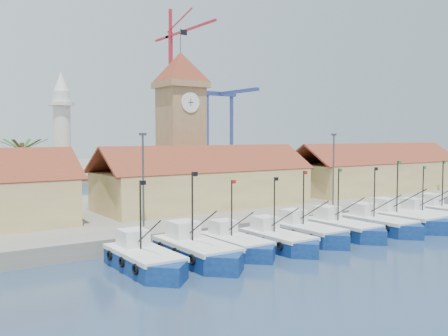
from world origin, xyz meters
TOP-DOWN VIEW (x-y plane):
  - ground at (0.00, 0.00)m, footprint 400.00×400.00m
  - quay at (0.00, 24.00)m, footprint 140.00×32.00m
  - terminal at (0.00, 110.00)m, footprint 240.00×80.00m
  - boat_0 at (-16.42, 2.14)m, footprint 3.49×9.57m
  - boat_1 at (-11.76, 2.18)m, footprint 3.73×10.22m
  - boat_2 at (-7.40, 2.90)m, footprint 3.26×8.92m
  - boat_3 at (-3.17, 2.12)m, footprint 3.31×9.07m
  - boat_4 at (1.39, 3.09)m, footprint 3.48×9.54m
  - boat_5 at (5.83, 2.66)m, footprint 3.53×9.66m
  - boat_6 at (10.82, 2.14)m, footprint 3.52×9.65m
  - boat_7 at (15.00, 2.31)m, footprint 3.80×10.40m
  - boat_8 at (19.56, 2.24)m, footprint 3.42×9.38m
  - hall_center at (0.00, 20.00)m, footprint 27.04×10.13m
  - hall_right at (32.00, 20.00)m, footprint 31.20×10.13m
  - clock_tower at (0.00, 26.00)m, footprint 5.80×5.80m
  - minaret at (-15.00, 28.00)m, footprint 3.00×3.00m
  - palm_tree at (-20.00, 26.00)m, footprint 5.60×5.03m
  - lamp_posts at (0.50, 12.00)m, footprint 80.70×0.25m
  - crane_red_right at (40.72, 103.35)m, footprint 1.00×35.30m
  - gantry at (62.00, 106.65)m, footprint 13.00×22.00m

SIDE VIEW (x-z plane):
  - ground at x=0.00m, z-range 0.00..0.00m
  - boat_2 at x=-7.40m, z-range -2.68..4.07m
  - boat_3 at x=-3.17m, z-range -2.72..4.14m
  - boat_8 at x=19.56m, z-range -2.81..4.28m
  - boat_4 at x=1.39m, z-range -2.86..4.35m
  - boat_0 at x=-16.42m, z-range -2.87..4.37m
  - quay at x=0.00m, z-range 0.00..1.50m
  - boat_6 at x=10.82m, z-range -2.90..4.40m
  - boat_5 at x=5.83m, z-range -2.90..4.41m
  - boat_1 at x=-11.76m, z-range -3.07..4.66m
  - boat_7 at x=15.00m, z-range -3.12..4.75m
  - terminal at x=0.00m, z-range 0.00..2.00m
  - hall_center at x=0.00m, z-range 0.18..7.79m
  - hall_right at x=32.00m, z-range 0.18..7.79m
  - palm_tree at x=-20.00m, z-range 2.05..10.44m
  - lamp_posts at x=0.50m, z-range 1.96..10.99m
  - minaret at x=-15.00m, z-range 1.58..17.88m
  - clock_tower at x=0.00m, z-range 0.61..23.31m
  - gantry at x=62.00m, z-range 8.44..31.64m
  - crane_red_right at x=40.72m, z-range 4.78..51.54m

